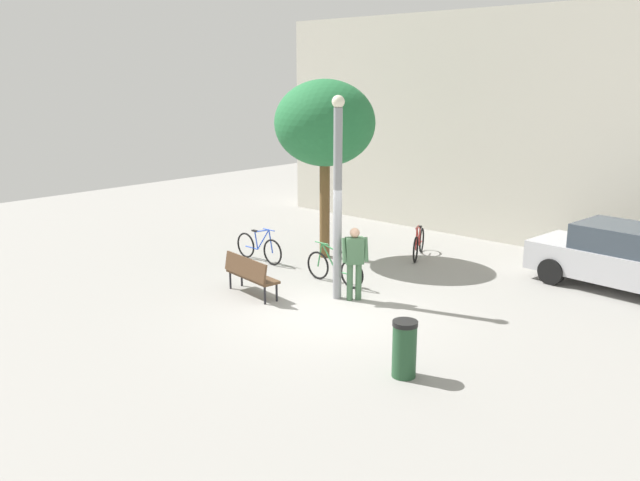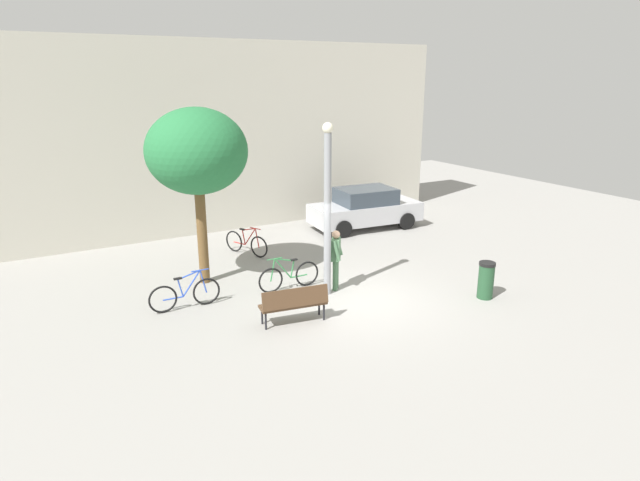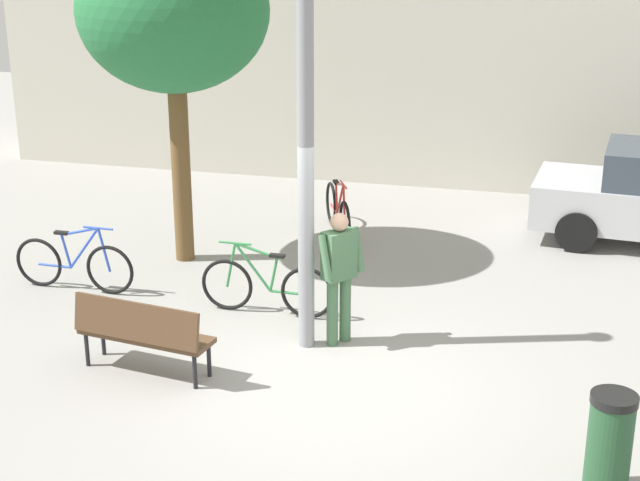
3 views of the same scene
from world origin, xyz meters
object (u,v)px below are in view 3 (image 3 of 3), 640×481
Objects in this scene: bicycle_green at (266,287)px; bicycle_blue at (74,264)px; plaza_tree at (173,12)px; bicycle_red at (338,211)px; park_bench at (142,330)px; trash_bin at (609,443)px; lamppost at (306,154)px; person_by_lamppost at (339,269)px.

bicycle_green is 2.83m from bicycle_blue.
bicycle_green is at bearing -42.89° from plaza_tree.
plaza_tree is 2.92× the size of bicycle_red.
park_bench is 2.90m from bicycle_blue.
bicycle_blue is at bearing 155.40° from trash_bin.
trash_bin is (5.07, -1.11, -0.05)m from park_bench.
lamppost reaches higher than bicycle_red.
lamppost is 2.73× the size of bicycle_red.
bicycle_red is 0.92× the size of bicycle_green.
trash_bin reaches higher than bicycle_blue.
bicycle_blue is at bearing 177.24° from bicycle_green.
bicycle_green is at bearing -92.71° from bicycle_red.
trash_bin is (6.04, -4.78, -3.18)m from plaza_tree.
bicycle_red and bicycle_blue have the same top height.
plaza_tree is at bearing 141.93° from person_by_lamppost.
bicycle_blue is (-3.58, 0.91, -2.02)m from lamppost.
lamppost is at bearing -43.76° from plaza_tree.
bicycle_red is at bearing 98.09° from lamppost.
bicycle_red is at bearing 103.46° from person_by_lamppost.
park_bench is at bearing -100.64° from bicycle_red.
plaza_tree is 4.13m from bicycle_green.
bicycle_red is 4.43m from bicycle_blue.
plaza_tree reaches higher than bicycle_green.
plaza_tree reaches higher than bicycle_blue.
park_bench is 0.99× the size of bicycle_red.
plaza_tree is at bearing 104.76° from park_bench.
plaza_tree is 4.21m from bicycle_red.
lamppost is 4.60× the size of trash_bin.
bicycle_green is 5.23m from trash_bin.
plaza_tree is 4.93× the size of trash_bin.
person_by_lamppost is at bearing -28.68° from bicycle_green.
plaza_tree is at bearing 57.12° from bicycle_blue.
bicycle_blue is at bearing 169.23° from person_by_lamppost.
bicycle_red is (1.01, 5.40, -0.16)m from park_bench.
bicycle_green is at bearing -2.76° from bicycle_blue.
trash_bin is (7.05, -3.23, 0.11)m from bicycle_blue.
plaza_tree reaches higher than park_bench.
lamppost reaches higher than bicycle_green.
trash_bin is at bearing -58.01° from bicycle_red.
plaza_tree is 2.68× the size of bicycle_blue.
trash_bin is at bearing -12.29° from park_bench.
bicycle_red is 1.69× the size of trash_bin.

